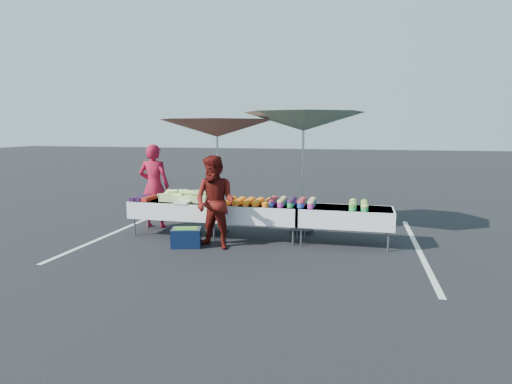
% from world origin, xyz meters
% --- Properties ---
extents(ground, '(80.00, 80.00, 0.00)m').
position_xyz_m(ground, '(0.00, 0.00, 0.00)').
color(ground, black).
extents(stripe_left, '(0.10, 5.00, 0.00)m').
position_xyz_m(stripe_left, '(-3.20, 0.00, 0.00)').
color(stripe_left, silver).
rests_on(stripe_left, ground).
extents(stripe_right, '(0.10, 5.00, 0.00)m').
position_xyz_m(stripe_right, '(3.20, 0.00, 0.00)').
color(stripe_right, silver).
rests_on(stripe_right, ground).
extents(table_left, '(1.86, 0.81, 0.75)m').
position_xyz_m(table_left, '(-1.80, 0.00, 0.58)').
color(table_left, white).
rests_on(table_left, ground).
extents(table_center, '(1.86, 0.81, 0.75)m').
position_xyz_m(table_center, '(0.00, 0.00, 0.58)').
color(table_center, white).
rests_on(table_center, ground).
extents(table_right, '(1.86, 0.81, 0.75)m').
position_xyz_m(table_right, '(1.80, 0.00, 0.58)').
color(table_right, white).
rests_on(table_right, ground).
extents(berry_punnets, '(0.40, 0.54, 0.08)m').
position_xyz_m(berry_punnets, '(-2.51, -0.06, 0.79)').
color(berry_punnets, black).
rests_on(berry_punnets, table_left).
extents(corn_pile, '(1.16, 0.57, 0.26)m').
position_xyz_m(corn_pile, '(-1.54, 0.04, 0.84)').
color(corn_pile, '#ACDB70').
rests_on(corn_pile, table_left).
extents(plastic_bags, '(0.30, 0.25, 0.05)m').
position_xyz_m(plastic_bags, '(-1.50, -0.30, 0.78)').
color(plastic_bags, white).
rests_on(plastic_bags, table_left).
extents(carrot_bowls, '(0.95, 0.69, 0.11)m').
position_xyz_m(carrot_bowls, '(-0.15, -0.01, 0.80)').
color(carrot_bowls, orange).
rests_on(carrot_bowls, table_center).
extents(potato_cups, '(0.94, 0.58, 0.16)m').
position_xyz_m(potato_cups, '(0.75, 0.00, 0.83)').
color(potato_cups, '#21489E').
rests_on(potato_cups, table_right).
extents(bean_baskets, '(0.36, 0.68, 0.15)m').
position_xyz_m(bean_baskets, '(2.06, -0.01, 0.82)').
color(bean_baskets, green).
rests_on(bean_baskets, table_right).
extents(vendor, '(0.75, 0.53, 1.94)m').
position_xyz_m(vendor, '(-2.56, 0.55, 0.97)').
color(vendor, '#A3122E').
rests_on(vendor, ground).
extents(customer, '(1.01, 0.87, 1.79)m').
position_xyz_m(customer, '(-0.61, -0.81, 0.89)').
color(customer, '#5A110D').
rests_on(customer, ground).
extents(umbrella_left, '(3.09, 3.09, 2.51)m').
position_xyz_m(umbrella_left, '(-0.97, 0.43, 2.28)').
color(umbrella_left, black).
rests_on(umbrella_left, ground).
extents(umbrella_right, '(2.96, 2.96, 2.67)m').
position_xyz_m(umbrella_right, '(0.86, 0.80, 2.42)').
color(umbrella_right, black).
rests_on(umbrella_right, ground).
extents(storage_bin, '(0.65, 0.55, 0.37)m').
position_xyz_m(storage_bin, '(-1.20, -0.85, 0.19)').
color(storage_bin, '#0A1736').
rests_on(storage_bin, ground).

